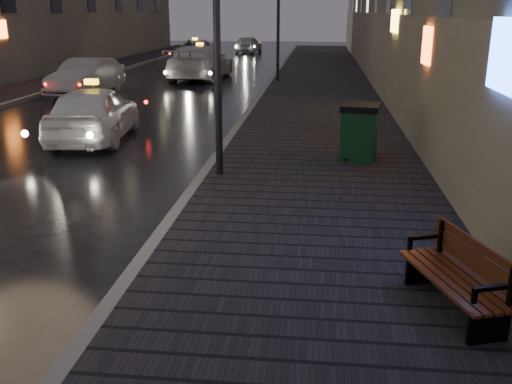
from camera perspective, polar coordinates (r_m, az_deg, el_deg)
sidewalk at (r=26.23m, az=6.55°, el=10.51°), size 4.60×58.00×0.15m
curb at (r=26.33m, az=1.23°, el=10.64°), size 0.20×58.00×0.15m
sidewalk_far at (r=29.06m, az=-19.59°, el=10.32°), size 2.40×58.00×0.15m
curb_far at (r=28.52m, az=-17.19°, el=10.42°), size 0.20×58.00×0.15m
lamp_near at (r=11.20m, az=-4.00°, el=18.50°), size 0.36×0.36×5.28m
lamp_far at (r=27.10m, az=2.25°, el=18.07°), size 0.36×0.36×5.28m
bench at (r=6.69m, az=19.74°, el=-7.87°), size 1.04×1.70×0.82m
trash_bin at (r=12.86m, az=10.30°, el=5.96°), size 0.93×0.93×1.22m
taxi_near at (r=15.82m, az=-15.89°, el=7.64°), size 2.23×4.51×1.48m
car_left_mid at (r=24.68m, az=-16.63°, el=10.97°), size 1.83×4.51×1.46m
taxi_mid at (r=29.30m, az=-5.60°, el=12.77°), size 2.73×5.86×1.65m
taxi_far at (r=39.67m, az=-6.09°, el=13.88°), size 2.77×5.32×1.43m
car_far at (r=47.45m, az=-0.79°, el=14.55°), size 2.11×4.13×1.35m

